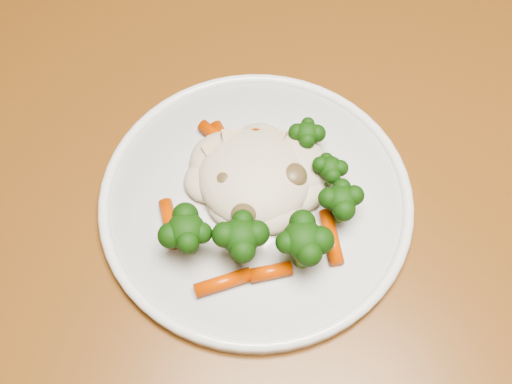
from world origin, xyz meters
TOP-DOWN VIEW (x-y plane):
  - dining_table at (0.14, -0.32)m, footprint 1.19×0.81m
  - plate at (0.16, -0.29)m, footprint 0.27×0.27m
  - meal at (0.16, -0.30)m, footprint 0.18×0.17m

SIDE VIEW (x-z plane):
  - dining_table at x=0.14m, z-range 0.27..1.02m
  - plate at x=0.16m, z-range 0.75..0.76m
  - meal at x=0.16m, z-range 0.76..0.81m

